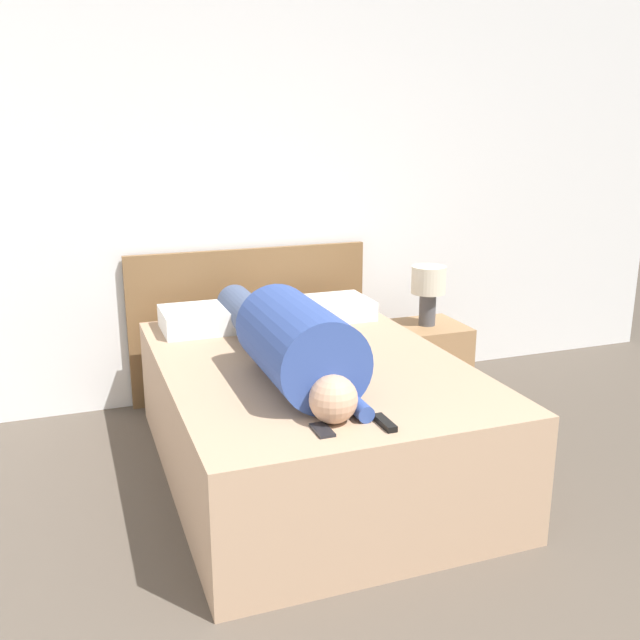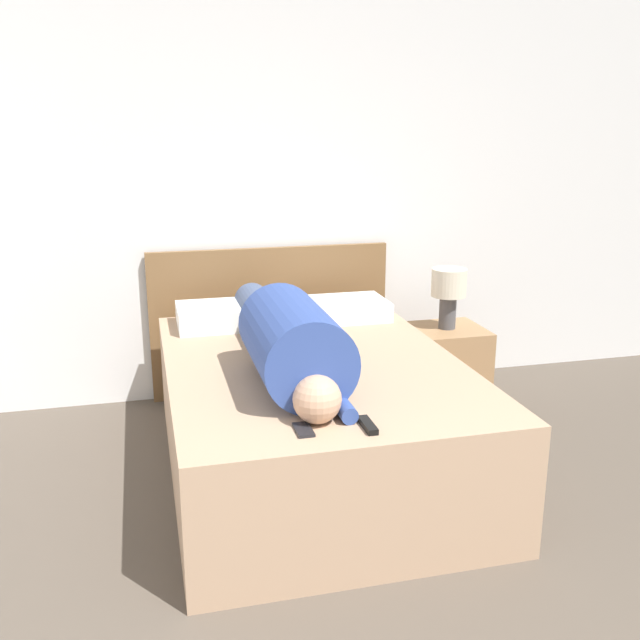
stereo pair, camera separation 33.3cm
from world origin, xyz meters
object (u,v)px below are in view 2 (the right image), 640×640
object	(u,v)px
bed	(313,416)
tv_remote	(368,425)
nightstand	(445,365)
pillow_near_headboard	(227,315)
person_lying	(287,339)
cell_phone	(303,430)
table_lamp	(449,289)
pillow_second	(341,309)

from	to	relation	value
bed	tv_remote	xyz separation A→B (m)	(0.02, -0.84, 0.31)
nightstand	tv_remote	xyz separation A→B (m)	(-1.01, -1.52, 0.36)
bed	pillow_near_headboard	distance (m)	0.88
nightstand	person_lying	bearing A→B (deg)	-144.90
pillow_near_headboard	cell_phone	xyz separation A→B (m)	(0.10, -1.54, -0.06)
bed	table_lamp	size ratio (longest dim) A/B	5.31
person_lying	pillow_near_headboard	size ratio (longest dim) A/B	3.11
nightstand	pillow_second	distance (m)	0.78
nightstand	pillow_near_headboard	xyz separation A→B (m)	(-1.36, 0.05, 0.41)
tv_remote	person_lying	bearing A→B (deg)	104.37
pillow_second	tv_remote	xyz separation A→B (m)	(-0.34, -1.57, -0.04)
bed	table_lamp	world-z (taller)	table_lamp
person_lying	pillow_second	world-z (taller)	person_lying
person_lying	cell_phone	size ratio (longest dim) A/B	13.45
tv_remote	pillow_near_headboard	bearing A→B (deg)	102.60
table_lamp	person_lying	xyz separation A→B (m)	(-1.19, -0.84, 0.02)
person_lying	table_lamp	bearing A→B (deg)	35.10
nightstand	bed	bearing A→B (deg)	-146.43
person_lying	pillow_near_headboard	xyz separation A→B (m)	(-0.18, 0.89, -0.11)
pillow_near_headboard	pillow_second	xyz separation A→B (m)	(0.69, 0.00, -0.01)
bed	person_lying	world-z (taller)	person_lying
table_lamp	pillow_second	world-z (taller)	table_lamp
pillow_near_headboard	tv_remote	size ratio (longest dim) A/B	3.75
pillow_second	cell_phone	size ratio (longest dim) A/B	4.11
table_lamp	cell_phone	world-z (taller)	table_lamp
nightstand	pillow_near_headboard	bearing A→B (deg)	177.91
pillow_second	pillow_near_headboard	bearing A→B (deg)	180.00
bed	person_lying	distance (m)	0.52
nightstand	person_lying	distance (m)	1.54
pillow_near_headboard	tv_remote	world-z (taller)	pillow_near_headboard
table_lamp	tv_remote	bearing A→B (deg)	-123.62
person_lying	tv_remote	xyz separation A→B (m)	(0.18, -0.69, -0.16)
nightstand	pillow_near_headboard	distance (m)	1.43
nightstand	pillow_near_headboard	size ratio (longest dim) A/B	0.88
bed	pillow_near_headboard	size ratio (longest dim) A/B	3.57
table_lamp	person_lying	world-z (taller)	person_lying
table_lamp	tv_remote	world-z (taller)	table_lamp
tv_remote	cell_phone	world-z (taller)	tv_remote
pillow_second	bed	bearing A→B (deg)	-116.03
nightstand	table_lamp	bearing A→B (deg)	90.00
table_lamp	pillow_near_headboard	world-z (taller)	table_lamp
pillow_second	tv_remote	distance (m)	1.61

